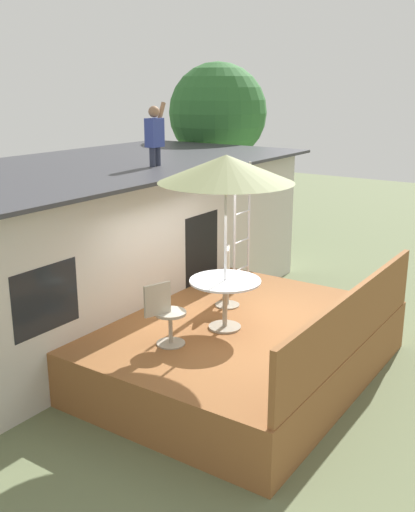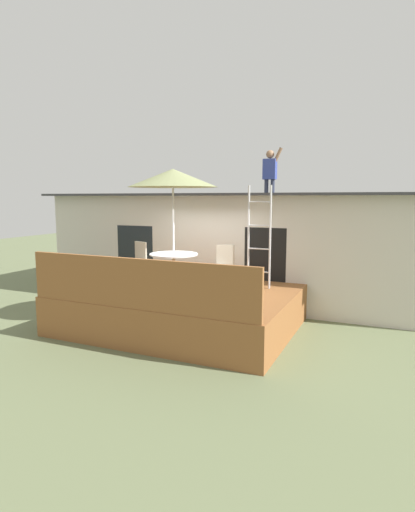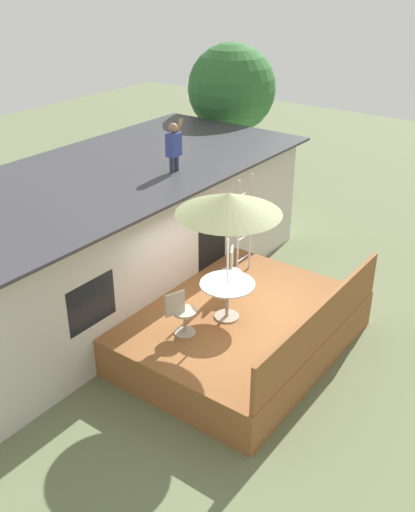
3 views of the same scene
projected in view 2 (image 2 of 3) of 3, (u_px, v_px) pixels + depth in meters
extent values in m
plane|color=#66704C|center=(183.00, 325.00, 9.02)|extent=(40.00, 40.00, 0.00)
cube|color=beige|center=(240.00, 244.00, 12.08)|extent=(10.00, 4.00, 2.79)
cube|color=#38383D|center=(240.00, 195.00, 11.89)|extent=(10.50, 4.50, 0.06)
cube|color=black|center=(135.00, 242.00, 11.17)|extent=(1.10, 0.03, 0.90)
cube|color=black|center=(265.00, 270.00, 9.79)|extent=(1.00, 0.03, 2.00)
cube|color=brown|center=(183.00, 307.00, 8.96)|extent=(4.66, 3.62, 0.80)
cube|color=brown|center=(136.00, 284.00, 7.25)|extent=(4.56, 0.08, 0.90)
cylinder|color=#A59E8C|center=(174.00, 287.00, 9.09)|extent=(0.48, 0.48, 0.03)
cylinder|color=#A59E8C|center=(174.00, 271.00, 9.04)|extent=(0.07, 0.07, 0.71)
cylinder|color=silver|center=(174.00, 254.00, 8.99)|extent=(1.04, 1.04, 0.03)
cylinder|color=silver|center=(173.00, 232.00, 8.93)|extent=(0.04, 0.04, 2.40)
cone|color=#8C9360|center=(173.00, 178.00, 8.77)|extent=(1.90, 1.90, 0.38)
cylinder|color=silver|center=(248.00, 237.00, 9.02)|extent=(0.04, 0.04, 2.20)
cylinder|color=silver|center=(270.00, 238.00, 8.83)|extent=(0.04, 0.04, 2.20)
cylinder|color=silver|center=(259.00, 272.00, 9.03)|extent=(0.48, 0.03, 0.03)
cylinder|color=silver|center=(259.00, 249.00, 8.96)|extent=(0.48, 0.03, 0.03)
cylinder|color=silver|center=(259.00, 226.00, 8.89)|extent=(0.48, 0.03, 0.03)
cylinder|color=silver|center=(260.00, 202.00, 8.82)|extent=(0.48, 0.03, 0.03)
cylinder|color=#33384C|center=(266.00, 186.00, 10.42)|extent=(0.10, 0.10, 0.34)
cylinder|color=#33384C|center=(273.00, 186.00, 10.35)|extent=(0.10, 0.10, 0.34)
cube|color=#384799|center=(270.00, 169.00, 10.33)|extent=(0.32, 0.20, 0.50)
sphere|color=#997051|center=(270.00, 154.00, 10.28)|extent=(0.20, 0.20, 0.20)
cylinder|color=#997051|center=(277.00, 156.00, 10.21)|extent=(0.26, 0.08, 0.44)
cylinder|color=#A59E8C|center=(147.00, 281.00, 9.74)|extent=(0.40, 0.40, 0.02)
cylinder|color=#A59E8C|center=(147.00, 272.00, 9.71)|extent=(0.06, 0.06, 0.44)
cylinder|color=#A59E8C|center=(146.00, 262.00, 9.68)|extent=(0.44, 0.44, 0.04)
cube|color=#A59E8C|center=(141.00, 251.00, 9.78)|extent=(0.39, 0.17, 0.44)
cylinder|color=#A59E8C|center=(216.00, 286.00, 9.19)|extent=(0.40, 0.40, 0.02)
cylinder|color=#A59E8C|center=(216.00, 276.00, 9.16)|extent=(0.06, 0.06, 0.44)
cylinder|color=#A59E8C|center=(216.00, 266.00, 9.13)|extent=(0.44, 0.44, 0.04)
cube|color=#A59E8C|center=(225.00, 255.00, 9.11)|extent=(0.37, 0.23, 0.44)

